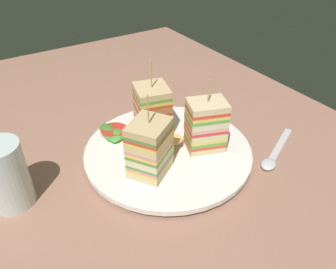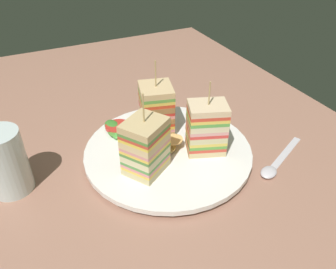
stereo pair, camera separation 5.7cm
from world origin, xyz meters
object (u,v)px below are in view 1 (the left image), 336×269
object	(u,v)px
plate	(168,151)
chip_pile	(164,143)
spoon	(272,158)
sandwich_wedge_0	(152,110)
sandwich_wedge_1	(150,148)
sandwich_wedge_2	(206,125)
drinking_glass	(7,179)

from	to	relation	value
plate	chip_pile	distance (cm)	1.84
chip_pile	spoon	world-z (taller)	chip_pile
plate	sandwich_wedge_0	world-z (taller)	sandwich_wedge_0
sandwich_wedge_1	sandwich_wedge_2	distance (cm)	11.20
sandwich_wedge_1	sandwich_wedge_2	size ratio (longest dim) A/B	1.06
plate	sandwich_wedge_1	bearing A→B (deg)	-58.47
spoon	drinking_glass	world-z (taller)	drinking_glass
plate	sandwich_wedge_2	size ratio (longest dim) A/B	2.25
sandwich_wedge_0	drinking_glass	distance (cm)	26.29
sandwich_wedge_1	drinking_glass	world-z (taller)	sandwich_wedge_1
sandwich_wedge_1	spoon	size ratio (longest dim) A/B	0.98
spoon	drinking_glass	distance (cm)	42.63
spoon	sandwich_wedge_2	bearing A→B (deg)	-66.79
sandwich_wedge_0	plate	bearing A→B (deg)	8.32
plate	spoon	bearing A→B (deg)	53.98
sandwich_wedge_1	sandwich_wedge_0	bearing A→B (deg)	23.97
plate	sandwich_wedge_1	distance (cm)	8.25
sandwich_wedge_1	chip_pile	bearing A→B (deg)	3.73
drinking_glass	spoon	bearing A→B (deg)	70.77
sandwich_wedge_2	drinking_glass	distance (cm)	31.71
plate	chip_pile	xyz separation A→B (cm)	(-0.44, -0.50, 1.72)
sandwich_wedge_2	drinking_glass	world-z (taller)	sandwich_wedge_2
sandwich_wedge_0	sandwich_wedge_2	distance (cm)	10.55
sandwich_wedge_0	spoon	size ratio (longest dim) A/B	0.98
plate	drinking_glass	distance (cm)	25.79
sandwich_wedge_1	chip_pile	xyz separation A→B (cm)	(-3.79, 4.97, -3.47)
spoon	drinking_glass	size ratio (longest dim) A/B	1.34
plate	chip_pile	size ratio (longest dim) A/B	4.33
sandwich_wedge_1	drinking_glass	xyz separation A→B (cm)	(-6.63, -19.87, -1.71)
plate	sandwich_wedge_1	size ratio (longest dim) A/B	2.11
plate	sandwich_wedge_1	xyz separation A→B (cm)	(3.35, -5.47, 5.19)
sandwich_wedge_1	drinking_glass	distance (cm)	21.02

